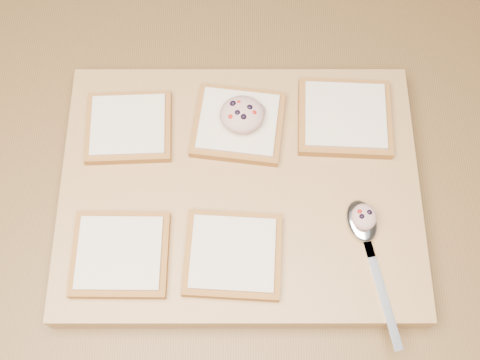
{
  "coord_description": "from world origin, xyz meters",
  "views": [
    {
      "loc": [
        0.02,
        -0.3,
        1.69
      ],
      "look_at": [
        0.02,
        0.02,
        0.96
      ],
      "focal_mm": 45.0,
      "sensor_mm": 36.0,
      "label": 1
    }
  ],
  "objects_px": {
    "cutting_board": "(240,190)",
    "spoon": "(365,231)",
    "tuna_salad_dollop": "(242,114)",
    "bread_far_center": "(238,124)"
  },
  "relations": [
    {
      "from": "bread_far_center",
      "to": "spoon",
      "type": "bearing_deg",
      "value": -43.66
    },
    {
      "from": "tuna_salad_dollop",
      "to": "spoon",
      "type": "height_order",
      "value": "tuna_salad_dollop"
    },
    {
      "from": "cutting_board",
      "to": "tuna_salad_dollop",
      "type": "bearing_deg",
      "value": 88.28
    },
    {
      "from": "cutting_board",
      "to": "tuna_salad_dollop",
      "type": "distance_m",
      "value": 0.1
    },
    {
      "from": "tuna_salad_dollop",
      "to": "spoon",
      "type": "xyz_separation_m",
      "value": [
        0.16,
        -0.16,
        -0.03
      ]
    },
    {
      "from": "bread_far_center",
      "to": "spoon",
      "type": "height_order",
      "value": "bread_far_center"
    },
    {
      "from": "cutting_board",
      "to": "spoon",
      "type": "bearing_deg",
      "value": -22.67
    },
    {
      "from": "cutting_board",
      "to": "tuna_salad_dollop",
      "type": "relative_size",
      "value": 7.97
    },
    {
      "from": "spoon",
      "to": "cutting_board",
      "type": "bearing_deg",
      "value": 157.33
    },
    {
      "from": "cutting_board",
      "to": "bread_far_center",
      "type": "distance_m",
      "value": 0.09
    }
  ]
}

